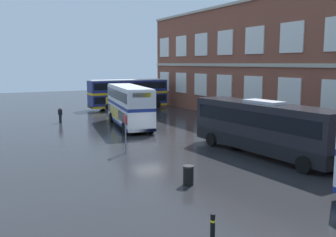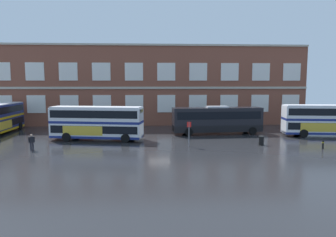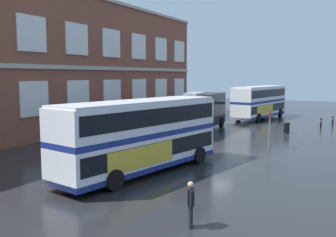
% 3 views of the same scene
% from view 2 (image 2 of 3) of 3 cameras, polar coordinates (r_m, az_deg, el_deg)
% --- Properties ---
extents(ground_plane, '(120.00, 120.00, 0.00)m').
position_cam_2_polar(ground_plane, '(39.23, -1.68, -3.65)').
color(ground_plane, '#232326').
extents(brick_terminal_building, '(51.41, 8.19, 13.08)m').
position_cam_2_polar(brick_terminal_building, '(54.60, -3.25, 5.91)').
color(brick_terminal_building, brown).
rests_on(brick_terminal_building, ground).
extents(double_decker_middle, '(11.28, 4.44, 4.07)m').
position_cam_2_polar(double_decker_middle, '(38.82, -12.80, -0.71)').
color(double_decker_middle, silver).
rests_on(double_decker_middle, ground).
extents(double_decker_far, '(11.25, 4.09, 4.07)m').
position_cam_2_polar(double_decker_far, '(45.60, 26.94, -0.21)').
color(double_decker_far, silver).
rests_on(double_decker_far, ground).
extents(touring_coach, '(12.14, 3.48, 3.80)m').
position_cam_2_polar(touring_coach, '(42.96, 8.89, -0.27)').
color(touring_coach, black).
rests_on(touring_coach, ground).
extents(waiting_passenger, '(0.60, 0.40, 1.70)m').
position_cam_2_polar(waiting_passenger, '(35.04, -23.52, -3.86)').
color(waiting_passenger, black).
rests_on(waiting_passenger, ground).
extents(bus_stand_flag, '(0.44, 0.10, 2.70)m').
position_cam_2_polar(bus_stand_flag, '(34.10, 3.83, -2.40)').
color(bus_stand_flag, slate).
rests_on(bus_stand_flag, ground).
extents(station_litter_bin, '(0.60, 0.60, 1.03)m').
position_cam_2_polar(station_litter_bin, '(36.49, 16.58, -3.85)').
color(station_litter_bin, black).
rests_on(station_litter_bin, ground).
extents(safety_bollard_east, '(0.19, 0.19, 0.95)m').
position_cam_2_polar(safety_bollard_east, '(36.75, 26.31, -4.23)').
color(safety_bollard_east, black).
rests_on(safety_bollard_east, ground).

